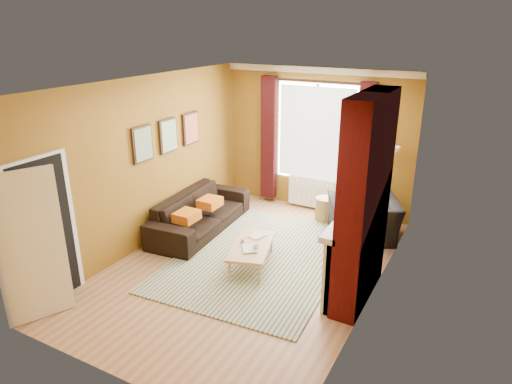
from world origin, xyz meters
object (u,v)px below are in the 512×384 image
Objects in this scene: sofa at (200,212)px; wicker_stool at (325,209)px; armchair at (363,220)px; coffee_table at (252,247)px; floor_lamp at (392,165)px.

sofa is 2.36m from wicker_stool.
armchair is 0.97m from wicker_stool.
armchair is at bearing -27.81° from wicker_stool.
coffee_table is 2.23m from wicker_stool.
sofa is 3.51m from floor_lamp.
sofa reaches higher than coffee_table.
floor_lamp reaches higher than coffee_table.
floor_lamp reaches higher than armchair.
sofa is at bearing 136.61° from coffee_table.
wicker_stool is at bearing -170.40° from floor_lamp.
floor_lamp reaches higher than sofa.
sofa reaches higher than wicker_stool.
wicker_stool is at bearing -56.19° from sofa.
armchair is 0.73× the size of floor_lamp.
wicker_stool is (1.86, 1.46, -0.11)m from sofa.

